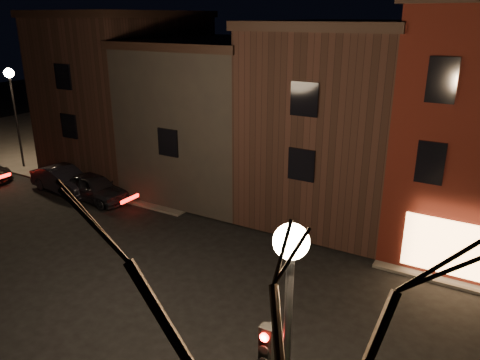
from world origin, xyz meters
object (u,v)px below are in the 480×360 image
at_px(street_lamp_far, 12,91).
at_px(parked_car_a, 95,188).
at_px(street_lamp_near, 289,301).
at_px(parked_car_b, 64,180).

distance_m(street_lamp_far, parked_car_a, 9.87).
bearing_deg(street_lamp_near, parked_car_b, 151.18).
distance_m(street_lamp_near, parked_car_b, 22.19).
xyz_separation_m(street_lamp_near, street_lamp_far, (-25.20, 12.20, 0.00)).
xyz_separation_m(street_lamp_near, parked_car_a, (-16.55, 10.50, -4.44)).
bearing_deg(parked_car_b, street_lamp_far, 80.55).
xyz_separation_m(street_lamp_near, parked_car_b, (-19.05, 10.48, -4.43)).
relative_size(street_lamp_near, parked_car_a, 1.49).
bearing_deg(street_lamp_far, street_lamp_near, -25.83).
distance_m(street_lamp_near, street_lamp_far, 28.00).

